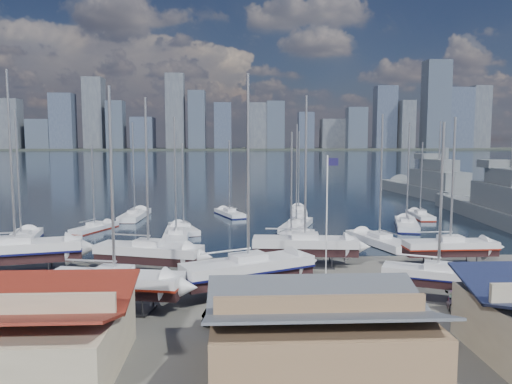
{
  "coord_description": "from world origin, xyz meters",
  "views": [
    {
      "loc": [
        -4.85,
        -52.52,
        12.62
      ],
      "look_at": [
        -1.88,
        8.0,
        6.25
      ],
      "focal_mm": 35.0,
      "sensor_mm": 36.0,
      "label": 1
    }
  ],
  "objects": [
    {
      "name": "car_c",
      "position": [
        3.51,
        -20.35,
        0.67
      ],
      "size": [
        3.77,
        5.31,
        1.34
      ],
      "primitive_type": "imported",
      "rotation": [
        0.0,
        0.0,
        0.35
      ],
      "color": "gray",
      "rests_on": "ground"
    },
    {
      "name": "sailboat_moored_9",
      "position": [
        12.87,
        5.6,
        0.32
      ],
      "size": [
        6.09,
        11.24,
        16.35
      ],
      "rotation": [
        0.0,
        0.0,
        1.87
      ],
      "color": "black",
      "rests_on": "water"
    },
    {
      "name": "sailboat_moored_5",
      "position": [
        -5.21,
        29.58,
        0.31
      ],
      "size": [
        5.43,
        9.08,
        13.13
      ],
      "rotation": [
        0.0,
        0.0,
        1.93
      ],
      "color": "black",
      "rests_on": "water"
    },
    {
      "name": "far_shore",
      "position": [
        0.0,
        560.0,
        1.1
      ],
      "size": [
        1400.0,
        80.0,
        2.2
      ],
      "primitive_type": "cube",
      "color": "#2D332D",
      "rests_on": "ground"
    },
    {
      "name": "sailboat_moored_11",
      "position": [
        25.62,
        25.91,
        0.31
      ],
      "size": [
        2.95,
        8.68,
        12.78
      ],
      "rotation": [
        0.0,
        0.0,
        1.51
      ],
      "color": "black",
      "rests_on": "water"
    },
    {
      "name": "sailboat_cradle_4",
      "position": [
        2.44,
        -3.81,
        2.12
      ],
      "size": [
        10.65,
        4.0,
        16.9
      ],
      "rotation": [
        0.0,
        0.0,
        -0.11
      ],
      "color": "#2D2D33",
      "rests_on": "ground"
    },
    {
      "name": "sailboat_moored_2",
      "position": [
        -20.42,
        27.49,
        0.32
      ],
      "size": [
        3.58,
        10.79,
        16.06
      ],
      "rotation": [
        0.0,
        0.0,
        1.51
      ],
      "color": "black",
      "rests_on": "water"
    },
    {
      "name": "sailboat_cradle_6",
      "position": [
        16.83,
        -4.84,
        2.01
      ],
      "size": [
        9.15,
        2.72,
        14.81
      ],
      "rotation": [
        0.0,
        0.0,
        0.02
      ],
      "color": "#2D2D33",
      "rests_on": "ground"
    },
    {
      "name": "sailboat_cradle_0",
      "position": [
        -25.15,
        -5.5,
        2.23
      ],
      "size": [
        12.34,
        6.06,
        18.97
      ],
      "rotation": [
        0.0,
        0.0,
        0.24
      ],
      "color": "#2D2D33",
      "rests_on": "ground"
    },
    {
      "name": "flagpole",
      "position": [
        3.53,
        -9.7,
        6.45
      ],
      "size": [
        1.0,
        0.12,
        11.28
      ],
      "color": "white",
      "rests_on": "ground"
    },
    {
      "name": "car_b",
      "position": [
        -4.59,
        -19.94,
        0.74
      ],
      "size": [
        4.65,
        2.2,
        1.47
      ],
      "primitive_type": "imported",
      "rotation": [
        0.0,
        0.0,
        1.42
      ],
      "color": "gray",
      "rests_on": "ground"
    },
    {
      "name": "sailboat_cradle_2",
      "position": [
        -12.64,
        -6.28,
        2.1
      ],
      "size": [
        10.48,
        5.65,
        16.45
      ],
      "rotation": [
        0.0,
        0.0,
        -0.3
      ],
      "color": "#2D2D33",
      "rests_on": "ground"
    },
    {
      "name": "car_d",
      "position": [
        12.41,
        -19.81,
        0.81
      ],
      "size": [
        3.33,
        5.89,
        1.61
      ],
      "primitive_type": "imported",
      "rotation": [
        0.0,
        0.0,
        0.2
      ],
      "color": "gray",
      "rests_on": "ground"
    },
    {
      "name": "sailboat_moored_6",
      "position": [
        2.5,
        8.19,
        0.31
      ],
      "size": [
        7.12,
        9.53,
        14.19
      ],
      "rotation": [
        0.0,
        0.0,
        1.04
      ],
      "color": "black",
      "rests_on": "water"
    },
    {
      "name": "shed_grey",
      "position": [
        0.0,
        -26.0,
        2.15
      ],
      "size": [
        12.6,
        8.4,
        4.17
      ],
      "color": "#8C6B4C",
      "rests_on": "ground"
    },
    {
      "name": "sailboat_cradle_1",
      "position": [
        -13.51,
        -16.15,
        2.09
      ],
      "size": [
        10.55,
        4.77,
        16.44
      ],
      "rotation": [
        0.0,
        0.0,
        -0.19
      ],
      "color": "#2D2D33",
      "rests_on": "ground"
    },
    {
      "name": "sailboat_moored_1",
      "position": [
        -23.93,
        16.87,
        0.31
      ],
      "size": [
        5.27,
        8.46,
        12.27
      ],
      "rotation": [
        0.0,
        0.0,
        1.18
      ],
      "color": "black",
      "rests_on": "water"
    },
    {
      "name": "sailboat_moored_3",
      "position": [
        -11.86,
        9.8,
        0.31
      ],
      "size": [
        3.58,
        10.93,
        16.13
      ],
      "rotation": [
        0.0,
        0.0,
        1.62
      ],
      "color": "black",
      "rests_on": "water"
    },
    {
      "name": "naval_ship_west",
      "position": [
        39.32,
        51.62,
        1.66
      ],
      "size": [
        11.99,
        45.18,
        18.02
      ],
      "rotation": [
        0.0,
        0.0,
        1.68
      ],
      "color": "#585E62",
      "rests_on": "water"
    },
    {
      "name": "sailboat_moored_4",
      "position": [
        -11.46,
        15.39,
        0.32
      ],
      "size": [
        5.15,
        8.72,
        12.72
      ],
      "rotation": [
        0.0,
        0.0,
        1.93
      ],
      "color": "black",
      "rests_on": "water"
    },
    {
      "name": "sailboat_moored_10",
      "position": [
        20.22,
        16.98,
        0.31
      ],
      "size": [
        5.66,
        10.84,
        15.6
      ],
      "rotation": [
        0.0,
        0.0,
        1.29
      ],
      "color": "black",
      "rests_on": "water"
    },
    {
      "name": "water",
      "position": [
        0.0,
        300.0,
        -0.15
      ],
      "size": [
        1400.0,
        600.0,
        0.4
      ],
      "primitive_type": "cube",
      "color": "#1A253C",
      "rests_on": "ground"
    },
    {
      "name": "naval_ship_east",
      "position": [
        36.48,
        19.06,
        1.66
      ],
      "size": [
        9.42,
        43.62,
        17.9
      ],
      "rotation": [
        0.0,
        0.0,
        1.51
      ],
      "color": "#585E62",
      "rests_on": "water"
    },
    {
      "name": "sailboat_moored_7",
      "position": [
        4.27,
        16.87,
        0.32
      ],
      "size": [
        6.15,
        10.6,
        15.46
      ],
      "rotation": [
        0.0,
        0.0,
        1.23
      ],
      "color": "black",
      "rests_on": "water"
    },
    {
      "name": "car_a",
      "position": [
        -13.87,
        -21.24,
        0.69
      ],
      "size": [
        2.83,
        4.34,
        1.37
      ],
      "primitive_type": "imported",
      "rotation": [
        0.0,
        0.0,
        -0.33
      ],
      "color": "gray",
      "rests_on": "ground"
    },
    {
      "name": "sailboat_cradle_3",
      "position": [
        -3.53,
        -12.92,
        2.16
      ],
      "size": [
        11.32,
        7.64,
        17.77
      ],
      "rotation": [
        0.0,
        0.0,
        0.45
      ],
      "color": "#2D2D33",
      "rests_on": "ground"
    },
    {
      "name": "skyline",
      "position": [
        -7.83,
        553.76,
        39.09
      ],
      "size": [
        639.14,
        43.8,
        107.69
      ],
      "color": "#475166",
      "rests_on": "far_shore"
    },
    {
      "name": "sailboat_moored_8",
      "position": [
        6.5,
        31.16,
        0.31
      ],
      "size": [
        3.86,
        10.06,
        14.67
      ],
      "rotation": [
        0.0,
        0.0,
        1.45
      ],
      "color": "black",
      "rests_on": "water"
    },
    {
      "name": "sailboat_cradle_5",
      "position": [
        11.32,
        -15.06,
        1.97
      ],
      "size": [
        8.76,
        5.71,
        13.96
      ],
      "rotation": [
        0.0,
        0.0,
        -0.43
      ],
      "color": "#2D2D33",
      "rests_on": "ground"
    },
    {
      "name": "sailboat_moored_0",
      "position": [
        -30.39,
        8.33,
        0.31
      ],
      "size": [
        5.2,
        11.7,
        16.9
      ],
      "rotation": [
        0.0,
        0.0,
        1.76
      ],
      "color": "black",
      "rests_on": "water"
    },
    {
      "name": "ground",
      "position": [
        0.0,
        -10.0,
        0.0
      ],
      "size": [
        1400.0,
        1400.0,
        0.0
      ],
      "primitive_type": "plane",
      "color": "#605E59",
      "rests_on": "ground"
    }
  ]
}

